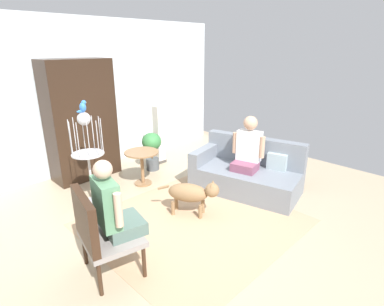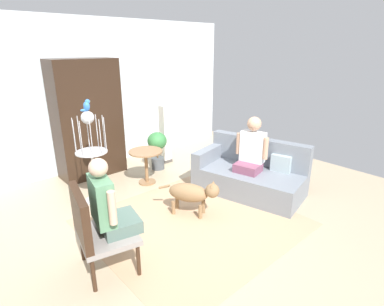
# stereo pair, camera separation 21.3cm
# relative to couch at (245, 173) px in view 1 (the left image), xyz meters

# --- Properties ---
(ground_plane) EXTENTS (7.60, 7.60, 0.00)m
(ground_plane) POSITION_rel_couch_xyz_m (-1.48, 0.16, -0.30)
(ground_plane) COLOR tan
(back_wall) EXTENTS (6.93, 0.12, 2.88)m
(back_wall) POSITION_rel_couch_xyz_m (-1.48, 2.90, 1.14)
(back_wall) COLOR silver
(back_wall) RESTS_ON ground
(area_rug) EXTENTS (2.65, 2.49, 0.01)m
(area_rug) POSITION_rel_couch_xyz_m (-1.40, -0.13, -0.29)
(area_rug) COLOR tan
(area_rug) RESTS_ON ground
(couch) EXTENTS (1.29, 1.91, 0.87)m
(couch) POSITION_rel_couch_xyz_m (0.00, 0.00, 0.00)
(couch) COLOR slate
(couch) RESTS_ON ground
(armchair) EXTENTS (0.70, 0.77, 0.99)m
(armchair) POSITION_rel_couch_xyz_m (-2.83, -0.16, 0.27)
(armchair) COLOR #382316
(armchair) RESTS_ON ground
(person_on_couch) EXTENTS (0.48, 0.54, 0.89)m
(person_on_couch) POSITION_rel_couch_xyz_m (-0.03, -0.04, 0.48)
(person_on_couch) COLOR #80465E
(person_on_armchair) EXTENTS (0.53, 0.57, 0.86)m
(person_on_armchair) POSITION_rel_couch_xyz_m (-2.67, -0.19, 0.48)
(person_on_armchair) COLOR #526A61
(round_end_table) EXTENTS (0.60, 0.60, 0.61)m
(round_end_table) POSITION_rel_couch_xyz_m (-1.12, 1.42, 0.14)
(round_end_table) COLOR olive
(round_end_table) RESTS_ON ground
(dog) EXTENTS (0.55, 0.82, 0.56)m
(dog) POSITION_rel_couch_xyz_m (-1.25, 0.05, 0.05)
(dog) COLOR olive
(dog) RESTS_ON ground
(bird_cage_stand) EXTENTS (0.48, 0.48, 1.46)m
(bird_cage_stand) POSITION_rel_couch_xyz_m (-2.11, 1.39, 0.55)
(bird_cage_stand) COLOR silver
(bird_cage_stand) RESTS_ON ground
(parrot) EXTENTS (0.17, 0.10, 0.17)m
(parrot) POSITION_rel_couch_xyz_m (-2.11, 1.39, 1.24)
(parrot) COLOR blue
(parrot) RESTS_ON bird_cage_stand
(potted_plant) EXTENTS (0.38, 0.38, 0.76)m
(potted_plant) POSITION_rel_couch_xyz_m (-0.57, 1.84, 0.18)
(potted_plant) COLOR #4C5156
(potted_plant) RESTS_ON ground
(column_lamp) EXTENTS (0.20, 0.20, 1.21)m
(column_lamp) POSITION_rel_couch_xyz_m (-0.21, 2.06, 0.30)
(column_lamp) COLOR #4C4742
(column_lamp) RESTS_ON ground
(armoire_cabinet) EXTENTS (1.17, 0.56, 2.16)m
(armoire_cabinet) POSITION_rel_couch_xyz_m (-1.66, 2.49, 0.78)
(armoire_cabinet) COLOR black
(armoire_cabinet) RESTS_ON ground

